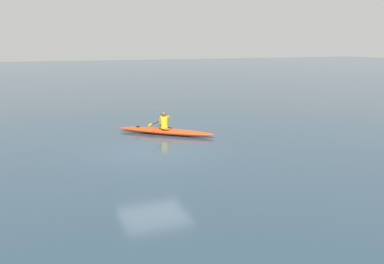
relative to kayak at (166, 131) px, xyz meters
The scene contains 3 objects.
ground_plane 3.18m from the kayak, 63.65° to the left, with size 160.00×160.00×0.00m, color #233847.
kayak is the anchor object (origin of this frame).
kayaker 0.46m from the kayak, 40.71° to the right, with size 1.57×1.81×0.74m.
Camera 1 is at (4.06, 14.43, 4.01)m, focal length 39.20 mm.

